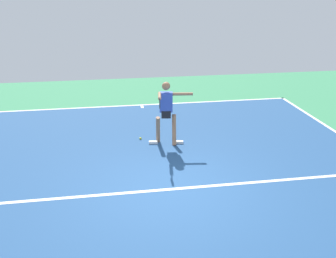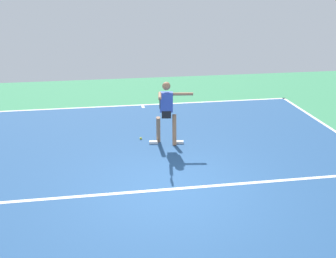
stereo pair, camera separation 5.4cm
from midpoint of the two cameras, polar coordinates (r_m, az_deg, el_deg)
ground_plane at (r=8.42m, az=0.49°, el=-8.80°), size 20.67×20.67×0.00m
court_surface at (r=8.42m, az=0.49°, el=-8.79°), size 10.87×12.40×0.00m
court_line_baseline_near at (r=14.06m, az=-3.65°, el=3.54°), size 10.87×0.10×0.01m
court_line_service at (r=8.42m, az=0.49°, el=-8.78°), size 8.15×0.10×0.01m
court_line_centre_mark at (r=13.87m, az=-3.57°, el=3.29°), size 0.10×0.30×0.01m
tennis_player at (r=10.31m, az=-0.06°, el=2.88°), size 1.17×1.22×1.74m
tennis_ball_centre_court at (r=10.97m, az=-3.85°, el=-1.37°), size 0.07×0.07×0.07m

